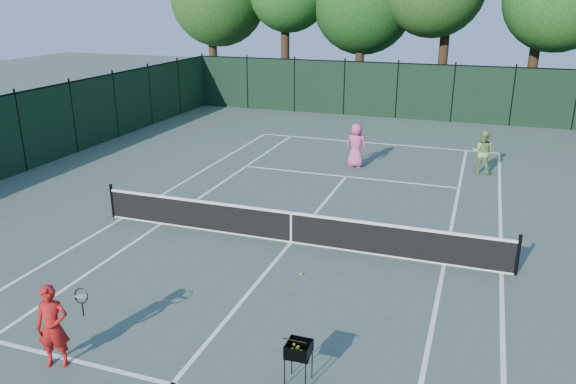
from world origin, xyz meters
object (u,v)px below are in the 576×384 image
(player_green, at_px, (483,152))
(loose_ball_midcourt, at_px, (301,274))
(player_pink, at_px, (356,145))
(ball_hopper, at_px, (299,349))
(coach, at_px, (53,326))

(player_green, height_order, loose_ball_midcourt, player_green)
(player_pink, height_order, loose_ball_midcourt, player_pink)
(ball_hopper, bearing_deg, coach, -171.47)
(coach, distance_m, player_pink, 14.61)
(coach, bearing_deg, loose_ball_midcourt, 35.17)
(coach, xyz_separation_m, loose_ball_midcourt, (3.13, 4.83, -0.77))
(coach, xyz_separation_m, player_pink, (2.30, 14.42, 0.07))
(player_pink, xyz_separation_m, loose_ball_midcourt, (0.83, -9.59, -0.84))
(coach, relative_size, ball_hopper, 2.00)
(coach, xyz_separation_m, ball_hopper, (4.34, 0.98, -0.13))
(player_pink, bearing_deg, player_green, -164.65)
(coach, height_order, player_green, player_green)
(coach, bearing_deg, ball_hopper, -9.11)
(player_green, xyz_separation_m, ball_hopper, (-2.71, -14.19, -0.16))
(player_green, bearing_deg, loose_ball_midcourt, 77.06)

